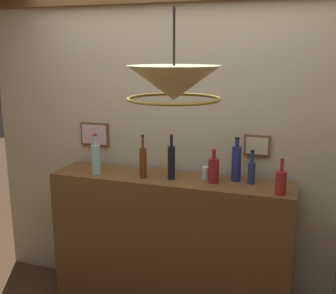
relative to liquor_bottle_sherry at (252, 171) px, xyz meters
name	(u,v)px	position (x,y,z in m)	size (l,w,h in m)	color
panelled_rear_partition	(181,134)	(-0.60, 0.23, 0.19)	(3.40, 0.15, 2.65)	beige
bar_shelf_unit	(170,245)	(-0.60, -0.05, -0.65)	(1.86, 0.40, 1.11)	brown
liquor_bottle_sherry	(252,171)	(0.00, 0.00, 0.00)	(0.05, 0.05, 0.25)	navy
liquor_bottle_vermouth	(236,163)	(-0.12, 0.03, 0.05)	(0.07, 0.07, 0.33)	navy
liquor_bottle_tequila	(143,162)	(-0.80, -0.11, 0.03)	(0.06, 0.06, 0.33)	brown
liquor_bottle_scotch	(96,159)	(-1.18, -0.14, 0.03)	(0.07, 0.07, 0.32)	#A2D1C2
liquor_bottle_bourbon	(171,161)	(-0.58, -0.08, 0.04)	(0.05, 0.05, 0.35)	black
liquor_bottle_rye	(281,182)	(0.21, -0.17, -0.01)	(0.07, 0.07, 0.25)	#A32021
liquor_bottle_whiskey	(214,170)	(-0.27, -0.06, 0.00)	(0.08, 0.08, 0.25)	maroon
glass_tumbler_rocks	(206,173)	(-0.34, 0.01, -0.05)	(0.06, 0.06, 0.09)	silver
pendant_lamp	(174,84)	(-0.28, -0.97, 0.69)	(0.46, 0.46, 0.44)	beige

